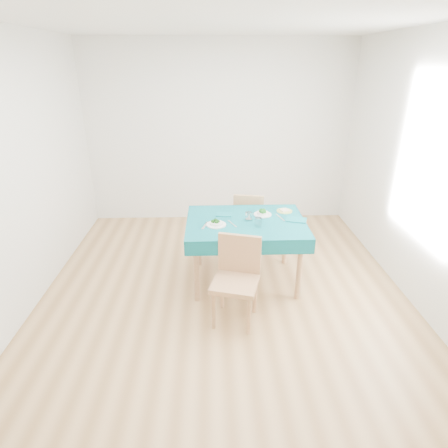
{
  "coord_description": "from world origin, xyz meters",
  "views": [
    {
      "loc": [
        -0.12,
        -3.49,
        2.38
      ],
      "look_at": [
        0.0,
        0.0,
        0.85
      ],
      "focal_mm": 30.0,
      "sensor_mm": 36.0,
      "label": 1
    }
  ],
  "objects_px": {
    "chair_near": "(235,274)",
    "bowl_far": "(263,212)",
    "side_plate": "(284,211)",
    "table": "(245,251)",
    "bowl_near": "(216,222)",
    "chair_far": "(249,218)"
  },
  "relations": [
    {
      "from": "bowl_near",
      "to": "side_plate",
      "type": "distance_m",
      "value": 0.89
    },
    {
      "from": "table",
      "to": "bowl_far",
      "type": "height_order",
      "value": "bowl_far"
    },
    {
      "from": "chair_near",
      "to": "chair_far",
      "type": "bearing_deg",
      "value": 95.05
    },
    {
      "from": "table",
      "to": "side_plate",
      "type": "bearing_deg",
      "value": 29.4
    },
    {
      "from": "table",
      "to": "chair_far",
      "type": "relative_size",
      "value": 1.38
    },
    {
      "from": "side_plate",
      "to": "table",
      "type": "bearing_deg",
      "value": -150.6
    },
    {
      "from": "bowl_near",
      "to": "bowl_far",
      "type": "bearing_deg",
      "value": 27.01
    },
    {
      "from": "chair_far",
      "to": "bowl_near",
      "type": "distance_m",
      "value": 1.01
    },
    {
      "from": "chair_near",
      "to": "bowl_far",
      "type": "relative_size",
      "value": 5.18
    },
    {
      "from": "table",
      "to": "bowl_far",
      "type": "xyz_separation_m",
      "value": [
        0.21,
        0.17,
        0.41
      ]
    },
    {
      "from": "chair_near",
      "to": "side_plate",
      "type": "height_order",
      "value": "chair_near"
    },
    {
      "from": "bowl_far",
      "to": "chair_far",
      "type": "bearing_deg",
      "value": 98.72
    },
    {
      "from": "chair_far",
      "to": "chair_near",
      "type": "bearing_deg",
      "value": 90.52
    },
    {
      "from": "chair_near",
      "to": "chair_far",
      "type": "height_order",
      "value": "chair_near"
    },
    {
      "from": "table",
      "to": "bowl_near",
      "type": "bearing_deg",
      "value": -162.09
    },
    {
      "from": "side_plate",
      "to": "chair_far",
      "type": "bearing_deg",
      "value": 126.93
    },
    {
      "from": "chair_near",
      "to": "bowl_far",
      "type": "height_order",
      "value": "chair_near"
    },
    {
      "from": "chair_far",
      "to": "bowl_far",
      "type": "relative_size",
      "value": 4.63
    },
    {
      "from": "table",
      "to": "chair_far",
      "type": "height_order",
      "value": "chair_far"
    },
    {
      "from": "chair_far",
      "to": "bowl_near",
      "type": "height_order",
      "value": "chair_far"
    },
    {
      "from": "bowl_near",
      "to": "chair_near",
      "type": "bearing_deg",
      "value": -74.98
    },
    {
      "from": "bowl_far",
      "to": "bowl_near",
      "type": "bearing_deg",
      "value": -152.99
    }
  ]
}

